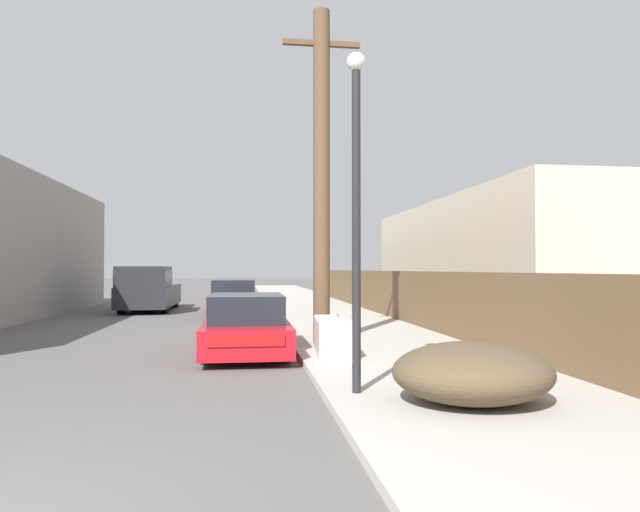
{
  "coord_description": "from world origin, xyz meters",
  "views": [
    {
      "loc": [
        2.11,
        -3.89,
        1.81
      ],
      "look_at": [
        4.23,
        11.97,
        2.17
      ],
      "focal_mm": 32.0,
      "sensor_mm": 36.0,
      "label": 1
    }
  ],
  "objects_px": {
    "car_parked_mid": "(234,299)",
    "street_lamp": "(356,194)",
    "parked_sports_car_red": "(246,326)",
    "brush_pile": "(472,373)",
    "pickup_truck": "(148,289)",
    "utility_pole": "(321,173)",
    "discarded_fridge": "(332,336)"
  },
  "relations": [
    {
      "from": "car_parked_mid",
      "to": "street_lamp",
      "type": "relative_size",
      "value": 0.87
    },
    {
      "from": "parked_sports_car_red",
      "to": "brush_pile",
      "type": "relative_size",
      "value": 2.32
    },
    {
      "from": "pickup_truck",
      "to": "utility_pole",
      "type": "bearing_deg",
      "value": 115.17
    },
    {
      "from": "utility_pole",
      "to": "street_lamp",
      "type": "distance_m",
      "value": 5.39
    },
    {
      "from": "pickup_truck",
      "to": "street_lamp",
      "type": "relative_size",
      "value": 1.26
    },
    {
      "from": "discarded_fridge",
      "to": "utility_pole",
      "type": "distance_m",
      "value": 3.98
    },
    {
      "from": "car_parked_mid",
      "to": "utility_pole",
      "type": "distance_m",
      "value": 9.96
    },
    {
      "from": "utility_pole",
      "to": "street_lamp",
      "type": "bearing_deg",
      "value": -92.52
    },
    {
      "from": "parked_sports_car_red",
      "to": "pickup_truck",
      "type": "height_order",
      "value": "pickup_truck"
    },
    {
      "from": "parked_sports_car_red",
      "to": "car_parked_mid",
      "type": "xyz_separation_m",
      "value": [
        -0.45,
        9.6,
        0.07
      ]
    },
    {
      "from": "discarded_fridge",
      "to": "utility_pole",
      "type": "height_order",
      "value": "utility_pole"
    },
    {
      "from": "pickup_truck",
      "to": "brush_pile",
      "type": "relative_size",
      "value": 2.91
    },
    {
      "from": "car_parked_mid",
      "to": "pickup_truck",
      "type": "bearing_deg",
      "value": 140.45
    },
    {
      "from": "parked_sports_car_red",
      "to": "pickup_truck",
      "type": "bearing_deg",
      "value": 108.2
    },
    {
      "from": "discarded_fridge",
      "to": "brush_pile",
      "type": "height_order",
      "value": "brush_pile"
    },
    {
      "from": "pickup_truck",
      "to": "discarded_fridge",
      "type": "bearing_deg",
      "value": 112.07
    },
    {
      "from": "car_parked_mid",
      "to": "discarded_fridge",
      "type": "bearing_deg",
      "value": -78.76
    },
    {
      "from": "pickup_truck",
      "to": "utility_pole",
      "type": "distance_m",
      "value": 13.84
    },
    {
      "from": "discarded_fridge",
      "to": "brush_pile",
      "type": "bearing_deg",
      "value": -71.26
    },
    {
      "from": "parked_sports_car_red",
      "to": "car_parked_mid",
      "type": "distance_m",
      "value": 9.61
    },
    {
      "from": "street_lamp",
      "to": "utility_pole",
      "type": "bearing_deg",
      "value": 87.48
    },
    {
      "from": "pickup_truck",
      "to": "street_lamp",
      "type": "height_order",
      "value": "street_lamp"
    },
    {
      "from": "street_lamp",
      "to": "brush_pile",
      "type": "distance_m",
      "value": 2.8
    },
    {
      "from": "discarded_fridge",
      "to": "car_parked_mid",
      "type": "distance_m",
      "value": 11.14
    },
    {
      "from": "utility_pole",
      "to": "street_lamp",
      "type": "xyz_separation_m",
      "value": [
        -0.23,
        -5.26,
        -1.18
      ]
    },
    {
      "from": "parked_sports_car_red",
      "to": "pickup_truck",
      "type": "distance_m",
      "value": 13.31
    },
    {
      "from": "discarded_fridge",
      "to": "street_lamp",
      "type": "distance_m",
      "value": 4.18
    },
    {
      "from": "car_parked_mid",
      "to": "street_lamp",
      "type": "distance_m",
      "value": 14.67
    },
    {
      "from": "discarded_fridge",
      "to": "brush_pile",
      "type": "xyz_separation_m",
      "value": [
        1.14,
        -4.23,
        0.02
      ]
    },
    {
      "from": "street_lamp",
      "to": "brush_pile",
      "type": "xyz_separation_m",
      "value": [
        1.33,
        -0.79,
        -2.34
      ]
    },
    {
      "from": "car_parked_mid",
      "to": "pickup_truck",
      "type": "distance_m",
      "value": 4.78
    },
    {
      "from": "pickup_truck",
      "to": "utility_pole",
      "type": "xyz_separation_m",
      "value": [
        5.82,
        -12.17,
        3.07
      ]
    }
  ]
}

